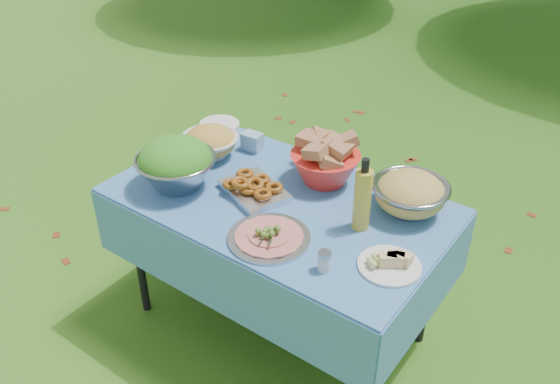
# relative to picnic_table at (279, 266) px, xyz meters

# --- Properties ---
(ground) EXTENTS (80.00, 80.00, 0.00)m
(ground) POSITION_rel_picnic_table_xyz_m (0.00, 0.00, -0.38)
(ground) COLOR #0E380A
(ground) RESTS_ON ground
(picnic_table) EXTENTS (1.46, 0.86, 0.76)m
(picnic_table) POSITION_rel_picnic_table_xyz_m (0.00, 0.00, 0.00)
(picnic_table) COLOR #77B3E4
(picnic_table) RESTS_ON ground
(salad_bowl) EXTENTS (0.46, 0.46, 0.23)m
(salad_bowl) POSITION_rel_picnic_table_xyz_m (-0.43, -0.18, 0.50)
(salad_bowl) COLOR #9798A0
(salad_bowl) RESTS_ON picnic_table
(pasta_bowl_white) EXTENTS (0.31, 0.31, 0.15)m
(pasta_bowl_white) POSITION_rel_picnic_table_xyz_m (-0.50, 0.11, 0.46)
(pasta_bowl_white) COLOR silver
(pasta_bowl_white) RESTS_ON picnic_table
(plate_stack) EXTENTS (0.26, 0.26, 0.06)m
(plate_stack) POSITION_rel_picnic_table_xyz_m (-0.61, 0.32, 0.41)
(plate_stack) COLOR silver
(plate_stack) RESTS_ON picnic_table
(wipes_box) EXTENTS (0.10, 0.08, 0.09)m
(wipes_box) POSITION_rel_picnic_table_xyz_m (-0.37, 0.28, 0.42)
(wipes_box) COLOR #85ABCA
(wipes_box) RESTS_ON picnic_table
(sanitizer_bottle) EXTENTS (0.06, 0.06, 0.16)m
(sanitizer_bottle) POSITION_rel_picnic_table_xyz_m (-0.09, 0.33, 0.46)
(sanitizer_bottle) COLOR pink
(sanitizer_bottle) RESTS_ON picnic_table
(bread_bowl) EXTENTS (0.35, 0.35, 0.21)m
(bread_bowl) POSITION_rel_picnic_table_xyz_m (0.08, 0.25, 0.49)
(bread_bowl) COLOR red
(bread_bowl) RESTS_ON picnic_table
(pasta_bowl_steel) EXTENTS (0.38, 0.38, 0.17)m
(pasta_bowl_steel) POSITION_rel_picnic_table_xyz_m (0.49, 0.26, 0.47)
(pasta_bowl_steel) COLOR #9798A0
(pasta_bowl_steel) RESTS_ON picnic_table
(fried_tray) EXTENTS (0.35, 0.31, 0.07)m
(fried_tray) POSITION_rel_picnic_table_xyz_m (-0.11, -0.03, 0.42)
(fried_tray) COLOR silver
(fried_tray) RESTS_ON picnic_table
(charcuterie_platter) EXTENTS (0.38, 0.38, 0.08)m
(charcuterie_platter) POSITION_rel_picnic_table_xyz_m (0.14, -0.25, 0.42)
(charcuterie_platter) COLOR #A8ACAF
(charcuterie_platter) RESTS_ON picnic_table
(oil_bottle) EXTENTS (0.08, 0.08, 0.32)m
(oil_bottle) POSITION_rel_picnic_table_xyz_m (0.39, 0.03, 0.54)
(oil_bottle) COLOR gold
(oil_bottle) RESTS_ON picnic_table
(cheese_plate) EXTENTS (0.31, 0.31, 0.07)m
(cheese_plate) POSITION_rel_picnic_table_xyz_m (0.60, -0.12, 0.41)
(cheese_plate) COLOR silver
(cheese_plate) RESTS_ON picnic_table
(shaker) EXTENTS (0.06, 0.06, 0.08)m
(shaker) POSITION_rel_picnic_table_xyz_m (0.41, -0.28, 0.42)
(shaker) COLOR silver
(shaker) RESTS_ON picnic_table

